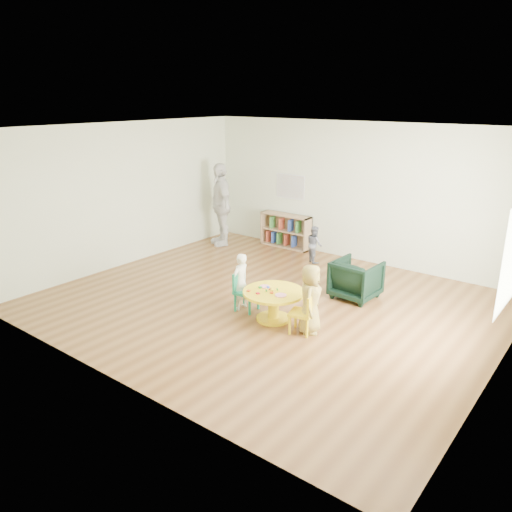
{
  "coord_description": "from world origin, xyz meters",
  "views": [
    {
      "loc": [
        4.49,
        -6.13,
        3.29
      ],
      "look_at": [
        -0.02,
        -0.3,
        0.89
      ],
      "focal_mm": 35.0,
      "sensor_mm": 36.0,
      "label": 1
    }
  ],
  "objects_px": {
    "activity_table": "(274,300)",
    "armchair": "(356,279)",
    "child_right": "(310,299)",
    "adult_caretaker": "(221,204)",
    "child_left": "(240,281)",
    "kid_chair_left": "(244,290)",
    "toddler": "(314,244)",
    "bookshelf": "(286,231)",
    "kid_chair_right": "(304,312)"
  },
  "relations": [
    {
      "from": "activity_table",
      "to": "armchair",
      "type": "relative_size",
      "value": 1.29
    },
    {
      "from": "armchair",
      "to": "child_left",
      "type": "bearing_deg",
      "value": 53.62
    },
    {
      "from": "kid_chair_left",
      "to": "adult_caretaker",
      "type": "xyz_separation_m",
      "value": [
        -2.73,
        2.53,
        0.59
      ]
    },
    {
      "from": "kid_chair_right",
      "to": "armchair",
      "type": "distance_m",
      "value": 1.64
    },
    {
      "from": "armchair",
      "to": "child_left",
      "type": "distance_m",
      "value": 1.98
    },
    {
      "from": "toddler",
      "to": "bookshelf",
      "type": "bearing_deg",
      "value": 6.77
    },
    {
      "from": "child_right",
      "to": "toddler",
      "type": "distance_m",
      "value": 3.2
    },
    {
      "from": "activity_table",
      "to": "kid_chair_right",
      "type": "relative_size",
      "value": 1.55
    },
    {
      "from": "kid_chair_left",
      "to": "kid_chair_right",
      "type": "bearing_deg",
      "value": 77.8
    },
    {
      "from": "child_left",
      "to": "kid_chair_left",
      "type": "bearing_deg",
      "value": 89.31
    },
    {
      "from": "armchair",
      "to": "child_right",
      "type": "xyz_separation_m",
      "value": [
        0.06,
        -1.57,
        0.18
      ]
    },
    {
      "from": "activity_table",
      "to": "adult_caretaker",
      "type": "bearing_deg",
      "value": 142.42
    },
    {
      "from": "activity_table",
      "to": "bookshelf",
      "type": "relative_size",
      "value": 0.78
    },
    {
      "from": "child_right",
      "to": "adult_caretaker",
      "type": "height_order",
      "value": "adult_caretaker"
    },
    {
      "from": "child_right",
      "to": "child_left",
      "type": "bearing_deg",
      "value": 66.44
    },
    {
      "from": "activity_table",
      "to": "armchair",
      "type": "xyz_separation_m",
      "value": [
        0.59,
        1.55,
        0.01
      ]
    },
    {
      "from": "kid_chair_right",
      "to": "toddler",
      "type": "height_order",
      "value": "toddler"
    },
    {
      "from": "kid_chair_left",
      "to": "bookshelf",
      "type": "height_order",
      "value": "bookshelf"
    },
    {
      "from": "bookshelf",
      "to": "adult_caretaker",
      "type": "xyz_separation_m",
      "value": [
        -1.27,
        -0.76,
        0.56
      ]
    },
    {
      "from": "activity_table",
      "to": "armchair",
      "type": "height_order",
      "value": "armchair"
    },
    {
      "from": "kid_chair_left",
      "to": "armchair",
      "type": "relative_size",
      "value": 0.86
    },
    {
      "from": "armchair",
      "to": "kid_chair_left",
      "type": "bearing_deg",
      "value": 55.47
    },
    {
      "from": "activity_table",
      "to": "bookshelf",
      "type": "height_order",
      "value": "bookshelf"
    },
    {
      "from": "kid_chair_right",
      "to": "child_right",
      "type": "xyz_separation_m",
      "value": [
        0.04,
        0.08,
        0.19
      ]
    },
    {
      "from": "activity_table",
      "to": "child_left",
      "type": "distance_m",
      "value": 0.68
    },
    {
      "from": "kid_chair_right",
      "to": "child_left",
      "type": "distance_m",
      "value": 1.29
    },
    {
      "from": "bookshelf",
      "to": "child_left",
      "type": "xyz_separation_m",
      "value": [
        1.38,
        -3.29,
        0.09
      ]
    },
    {
      "from": "bookshelf",
      "to": "child_left",
      "type": "distance_m",
      "value": 3.57
    },
    {
      "from": "adult_caretaker",
      "to": "armchair",
      "type": "bearing_deg",
      "value": 17.97
    },
    {
      "from": "child_left",
      "to": "activity_table",
      "type": "bearing_deg",
      "value": 88.68
    },
    {
      "from": "bookshelf",
      "to": "child_right",
      "type": "height_order",
      "value": "child_right"
    },
    {
      "from": "kid_chair_right",
      "to": "adult_caretaker",
      "type": "distance_m",
      "value": 4.78
    },
    {
      "from": "kid_chair_left",
      "to": "bookshelf",
      "type": "distance_m",
      "value": 3.6
    },
    {
      "from": "armchair",
      "to": "adult_caretaker",
      "type": "relative_size",
      "value": 0.39
    },
    {
      "from": "activity_table",
      "to": "kid_chair_right",
      "type": "distance_m",
      "value": 0.62
    },
    {
      "from": "activity_table",
      "to": "bookshelf",
      "type": "distance_m",
      "value": 3.9
    },
    {
      "from": "adult_caretaker",
      "to": "child_left",
      "type": "bearing_deg",
      "value": -11.34
    },
    {
      "from": "adult_caretaker",
      "to": "child_right",
      "type": "bearing_deg",
      "value": -0.54
    },
    {
      "from": "kid_chair_right",
      "to": "armchair",
      "type": "relative_size",
      "value": 0.83
    },
    {
      "from": "bookshelf",
      "to": "child_left",
      "type": "height_order",
      "value": "child_left"
    },
    {
      "from": "kid_chair_right",
      "to": "child_right",
      "type": "relative_size",
      "value": 0.59
    },
    {
      "from": "toddler",
      "to": "kid_chair_left",
      "type": "bearing_deg",
      "value": 131.72
    },
    {
      "from": "kid_chair_left",
      "to": "toddler",
      "type": "relative_size",
      "value": 0.82
    },
    {
      "from": "bookshelf",
      "to": "adult_caretaker",
      "type": "relative_size",
      "value": 0.65
    },
    {
      "from": "activity_table",
      "to": "kid_chair_left",
      "type": "height_order",
      "value": "kid_chair_left"
    },
    {
      "from": "kid_chair_left",
      "to": "bookshelf",
      "type": "bearing_deg",
      "value": -162.93
    },
    {
      "from": "kid_chair_left",
      "to": "child_left",
      "type": "height_order",
      "value": "child_left"
    },
    {
      "from": "kid_chair_right",
      "to": "activity_table",
      "type": "bearing_deg",
      "value": 67.29
    },
    {
      "from": "activity_table",
      "to": "child_right",
      "type": "height_order",
      "value": "child_right"
    },
    {
      "from": "activity_table",
      "to": "toddler",
      "type": "height_order",
      "value": "toddler"
    }
  ]
}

